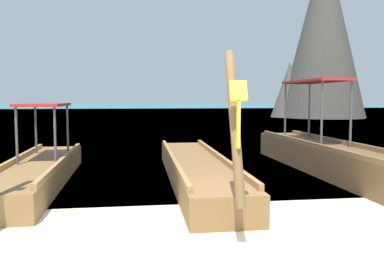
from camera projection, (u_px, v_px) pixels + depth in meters
The scene contains 6 objects.
ground at pixel (232, 241), 4.80m from camera, with size 120.00×120.00×0.00m, color beige.
sea_water at pixel (146, 108), 65.78m from camera, with size 120.00×120.00×0.00m, color #147A89.
longtail_boat_violet_ribbon at pixel (39, 170), 7.86m from camera, with size 1.17×5.74×2.27m.
longtail_boat_yellow_ribbon at pixel (196, 170), 8.13m from camera, with size 1.09×6.78×2.37m.
longtail_boat_green_ribbon at pixel (331, 157), 8.94m from camera, with size 1.15×7.59×2.80m.
karst_rock at pixel (321, 32), 34.50m from camera, with size 8.12×7.45×15.57m.
Camera 1 is at (-1.11, -4.57, 1.76)m, focal length 36.46 mm.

